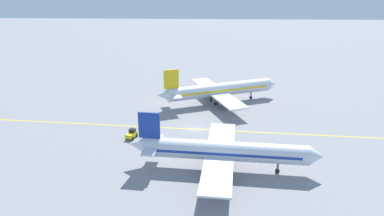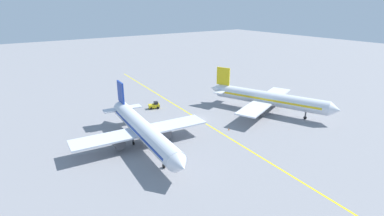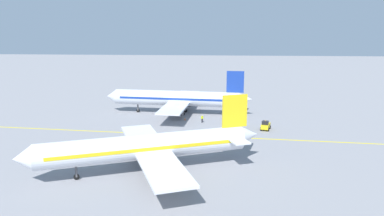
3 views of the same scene
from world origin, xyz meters
The scene contains 8 objects.
ground_plane centered at (0.00, 0.00, 0.00)m, with size 400.00×400.00×0.00m, color gray.
apron_yellow_centreline centered at (0.00, 0.00, 0.00)m, with size 0.40×120.00×0.01m, color yellow.
airplane_at_gate centered at (-18.46, 6.13, 3.71)m, with size 27.92×34.05×10.60m.
airplane_adjacent_stand centered at (18.18, 5.76, 3.71)m, with size 28.35×35.55×10.60m.
baggage_tug_white centered at (5.29, -13.61, 0.90)m, with size 3.30×2.44×2.11m.
ground_crew_worker centered at (10.23, -0.42, 0.91)m, with size 0.39×0.49×1.68m.
traffic_cone_near_nose centered at (12.04, 3.51, 0.28)m, with size 0.32×0.32×0.55m, color orange.
traffic_cone_mid_apron centered at (-1.73, 9.63, 0.28)m, with size 0.32×0.32×0.55m, color orange.
Camera 1 is at (79.43, 2.45, 35.04)m, focal length 35.00 mm.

